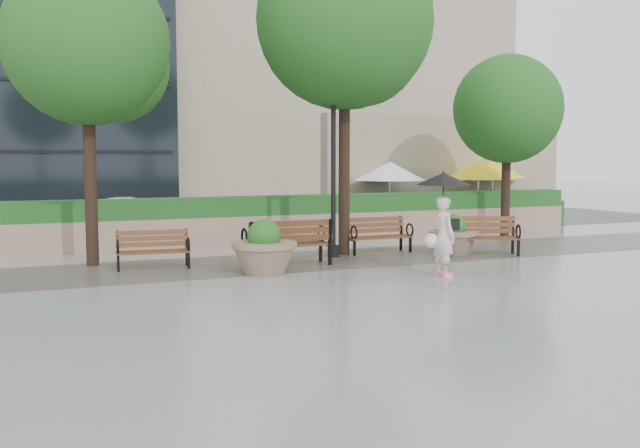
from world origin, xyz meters
name	(u,v)px	position (x,y,z in m)	size (l,w,h in m)	color
ground	(321,284)	(0.00, 0.00, 0.00)	(100.00, 100.00, 0.00)	gray
cobble_strip	(270,263)	(0.00, 3.00, 0.01)	(28.00, 3.20, 0.01)	#383330
hedge_wall	(222,221)	(0.00, 7.00, 0.66)	(24.00, 0.80, 1.35)	#A18068
cafe_wall	(446,170)	(9.50, 10.00, 2.00)	(10.00, 0.60, 4.00)	tan
cafe_hedge	(469,216)	(9.00, 7.80, 0.45)	(8.00, 0.50, 0.90)	#1B531D
asphalt_street	(190,231)	(0.00, 11.00, 0.00)	(40.00, 7.00, 0.00)	black
bldg_stone	(319,16)	(10.00, 23.00, 10.00)	(18.00, 10.00, 20.00)	tan
bench_1	(153,258)	(-2.65, 3.20, 0.25)	(1.65, 0.82, 0.85)	brown
bench_2	(287,252)	(0.22, 2.42, 0.32)	(2.00, 0.82, 1.06)	brown
bench_3	(378,243)	(3.16, 3.53, 0.27)	(1.72, 0.70, 0.92)	brown
bench_4	(481,244)	(5.34, 2.11, 0.29)	(1.93, 1.36, 0.97)	brown
planter_left	(264,252)	(-0.60, 1.63, 0.46)	(1.39, 1.39, 1.17)	#7F6B56
planter_right	(453,239)	(4.80, 2.55, 0.41)	(1.24, 1.24, 1.04)	#7F6B56
lamppost	(333,181)	(1.79, 3.32, 1.89)	(0.28, 0.28, 4.27)	black
tree_0	(93,50)	(-3.67, 4.32, 4.86)	(3.71, 3.66, 6.83)	black
tree_1	(349,28)	(2.37, 3.69, 5.67)	(4.37, 4.37, 8.01)	black
tree_2	(510,113)	(8.94, 5.65, 3.86)	(3.46, 3.37, 5.65)	black
patio_umb_white	(390,172)	(6.33, 8.61, 1.99)	(2.50, 2.50, 2.30)	black
patio_umb_yellow_a	(479,171)	(9.79, 8.38, 1.99)	(2.50, 2.50, 2.30)	black
patio_umb_yellow_b	(492,170)	(11.23, 9.48, 1.99)	(2.50, 2.50, 2.30)	black
car_right	(138,217)	(-1.84, 10.15, 0.61)	(1.28, 3.67, 1.21)	silver
pedestrian	(443,214)	(2.70, -0.15, 1.30)	(1.17, 1.17, 2.14)	beige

